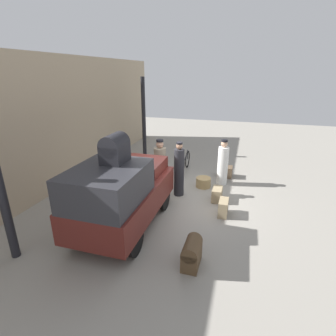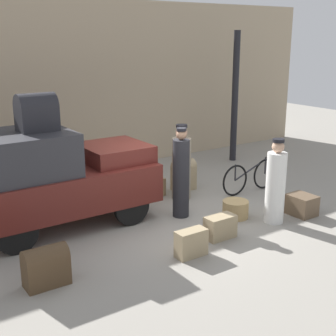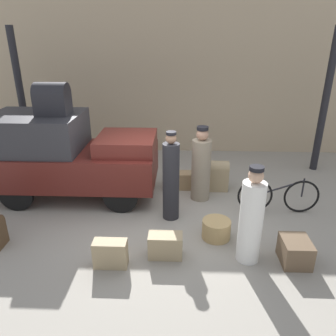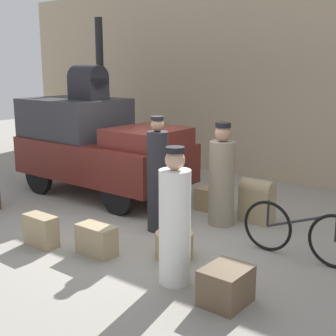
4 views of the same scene
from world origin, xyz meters
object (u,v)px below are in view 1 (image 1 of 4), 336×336
Objects in this scene: porter_standing_middle at (223,164)px; suitcase_small_leather at (152,169)px; wicker_basket at (203,182)px; porter_carrying_trunk at (179,171)px; bicycle at (185,162)px; trunk_barrel_dark at (192,252)px; truck at (122,193)px; suitcase_tan_flat at (225,172)px; trunk_wicker_pale at (142,183)px; trunk_umber_medium at (223,208)px; porter_with_bicycle at (160,165)px; suitcase_black_upright at (217,194)px; trunk_on_truck_roof at (115,149)px.

suitcase_small_leather is at bearing 95.93° from porter_standing_middle.
porter_standing_middle is at bearing -52.30° from wicker_basket.
bicycle is at bearing 7.92° from porter_carrying_trunk.
trunk_barrel_dark is at bearing -150.29° from suitcase_small_leather.
trunk_barrel_dark is (-4.14, -0.43, 0.14)m from wicker_basket.
truck is 4.89× the size of suitcase_small_leather.
porter_carrying_trunk reaches higher than suitcase_tan_flat.
trunk_umber_medium is at bearing -110.16° from trunk_wicker_pale.
trunk_wicker_pale is 4.25m from trunk_barrel_dark.
suitcase_black_upright is at bearing -107.79° from porter_with_bicycle.
porter_with_bicycle reaches higher than bicycle.
porter_with_bicycle reaches higher than trunk_umber_medium.
suitcase_small_leather is (-1.19, 1.04, 0.01)m from bicycle.
bicycle is 1.01× the size of porter_standing_middle.
trunk_umber_medium is 3.59m from trunk_on_truck_roof.
truck reaches higher than bicycle.
porter_with_bicycle is (0.64, 0.87, -0.08)m from porter_carrying_trunk.
bicycle is at bearing -27.34° from trunk_wicker_pale.
trunk_barrel_dark is at bearing -143.75° from trunk_wicker_pale.
porter_standing_middle is 4.70m from trunk_on_truck_roof.
suitcase_black_upright is 2.87m from suitcase_small_leather.
trunk_barrel_dark is (-5.51, -1.43, -0.06)m from bicycle.
trunk_umber_medium is at bearing -120.59° from porter_carrying_trunk.
suitcase_tan_flat is at bearing -56.93° from porter_with_bicycle.
porter_standing_middle reaches higher than trunk_umber_medium.
suitcase_black_upright is at bearing -41.65° from trunk_on_truck_roof.
bicycle is 2.62× the size of trunk_barrel_dark.
porter_standing_middle is 3.09× the size of suitcase_tan_flat.
porter_standing_middle is (-0.91, -1.61, 0.39)m from bicycle.
porter_with_bicycle is at bearing 27.02° from trunk_barrel_dark.
porter_carrying_trunk is at bearing 59.41° from trunk_umber_medium.
trunk_wicker_pale is at bearing 69.84° from trunk_umber_medium.
suitcase_small_leather is 4.07m from trunk_on_truck_roof.
trunk_barrel_dark is (-0.92, -2.05, -0.70)m from truck.
bicycle is 5.17m from trunk_on_truck_roof.
porter_standing_middle is 2.34m from trunk_umber_medium.
suitcase_small_leather is (-1.04, 2.70, 0.18)m from suitcase_tan_flat.
porter_with_bicycle is 2.34m from suitcase_black_upright.
trunk_on_truck_roof is at bearing 138.35° from suitcase_black_upright.
bicycle is 1.74m from porter_with_bicycle.
trunk_on_truck_roof is at bearing 154.57° from wicker_basket.
suitcase_black_upright is 2.69m from trunk_wicker_pale.
wicker_basket is 0.97m from porter_standing_middle.
suitcase_small_leather is at bearing 67.20° from suitcase_black_upright.
suitcase_black_upright reaches higher than wicker_basket.
porter_standing_middle is (0.47, -0.61, 0.59)m from wicker_basket.
truck is at bearing -172.91° from suitcase_small_leather.
truck reaches higher than suitcase_small_leather.
trunk_on_truck_roof is at bearing 150.13° from porter_standing_middle.
trunk_on_truck_roof is (-4.64, 2.28, 2.04)m from suitcase_tan_flat.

